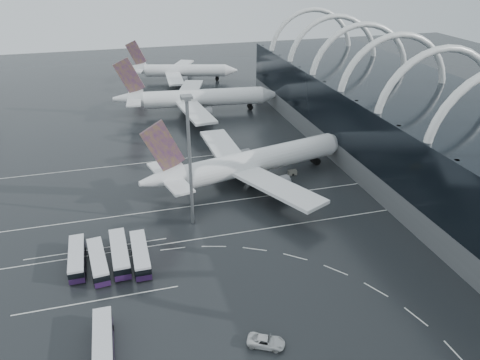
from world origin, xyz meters
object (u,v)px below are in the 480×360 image
object	(u,v)px
floodlight_mast	(189,147)
airliner_gate_b	(195,99)
bus_row_near_b	(98,261)
gse_cart_belly_a	(281,185)
bus_row_near_c	(120,253)
gse_cart_belly_e	(245,164)
bus_row_far_b	(103,343)
gse_cart_belly_d	(292,172)
airliner_main	(251,163)
van_curve_a	(266,341)
airliner_gate_c	(179,71)
bus_row_near_a	(77,258)
bus_row_near_d	(140,254)

from	to	relation	value
floodlight_mast	airliner_gate_b	bearing A→B (deg)	78.80
bus_row_near_b	floodlight_mast	bearing A→B (deg)	-66.49
gse_cart_belly_a	bus_row_near_c	bearing A→B (deg)	-152.95
airliner_gate_b	gse_cart_belly_e	size ratio (longest dim) A/B	24.42
bus_row_far_b	gse_cart_belly_d	world-z (taller)	bus_row_far_b
airliner_main	floodlight_mast	world-z (taller)	floodlight_mast
gse_cart_belly_d	bus_row_far_b	bearing A→B (deg)	-135.10
bus_row_far_b	airliner_gate_b	bearing A→B (deg)	-17.24
bus_row_far_b	van_curve_a	xyz separation A→B (m)	(23.95, -5.49, -0.90)
gse_cart_belly_e	van_curve_a	bearing A→B (deg)	-103.41
van_curve_a	floodlight_mast	world-z (taller)	floodlight_mast
bus_row_near_c	van_curve_a	bearing A→B (deg)	-145.94
airliner_gate_c	bus_row_near_c	distance (m)	136.23
airliner_main	floodlight_mast	size ratio (longest dim) A/B	2.10
bus_row_near_b	floodlight_mast	xyz separation A→B (m)	(20.23, 11.49, 16.51)
airliner_gate_b	floodlight_mast	bearing A→B (deg)	-95.00
airliner_gate_c	bus_row_near_a	xyz separation A→B (m)	(-40.67, -131.37, -2.82)
bus_row_near_b	gse_cart_belly_d	distance (m)	57.80
bus_row_near_a	van_curve_a	size ratio (longest dim) A/B	2.17
bus_row_near_c	airliner_gate_c	bearing A→B (deg)	-15.99
bus_row_near_b	gse_cart_belly_e	distance (m)	54.40
bus_row_near_c	gse_cart_belly_d	size ratio (longest dim) A/B	6.02
bus_row_near_b	airliner_main	bearing A→B (deg)	-60.34
floodlight_mast	gse_cart_belly_e	size ratio (longest dim) A/B	11.71
airliner_main	bus_row_near_a	world-z (taller)	airliner_main
gse_cart_belly_a	van_curve_a	bearing A→B (deg)	-112.51
airliner_main	bus_row_near_d	distance (m)	41.45
airliner_main	airliner_gate_b	bearing A→B (deg)	79.69
bus_row_near_c	bus_row_near_d	world-z (taller)	bus_row_near_c
airliner_gate_c	gse_cart_belly_d	size ratio (longest dim) A/B	22.05
bus_row_near_c	bus_row_far_b	size ratio (longest dim) A/B	1.08
gse_cart_belly_a	gse_cart_belly_d	distance (m)	8.40
bus_row_near_b	gse_cart_belly_d	size ratio (longest dim) A/B	5.64
bus_row_near_a	bus_row_near_b	world-z (taller)	bus_row_near_b
airliner_main	van_curve_a	distance (m)	56.38
airliner_gate_c	bus_row_near_b	world-z (taller)	airliner_gate_c
van_curve_a	gse_cart_belly_d	bearing A→B (deg)	2.52
gse_cart_belly_e	bus_row_near_a	bearing A→B (deg)	-141.31
airliner_gate_b	airliner_gate_c	xyz separation A→B (m)	(1.60, 46.60, -0.73)
gse_cart_belly_d	bus_row_near_a	bearing A→B (deg)	-154.21
airliner_gate_c	bus_row_near_d	size ratio (longest dim) A/B	3.82
bus_row_near_a	airliner_gate_c	bearing A→B (deg)	-18.08
bus_row_far_b	floodlight_mast	bearing A→B (deg)	-30.49
airliner_gate_b	van_curve_a	size ratio (longest dim) A/B	10.39
van_curve_a	airliner_gate_c	bearing A→B (deg)	23.26
bus_row_near_c	gse_cart_belly_a	world-z (taller)	bus_row_near_c
gse_cart_belly_d	bus_row_near_b	bearing A→B (deg)	-150.60
bus_row_far_b	gse_cart_belly_d	xyz separation A→B (m)	(49.77, 49.60, -1.09)
gse_cart_belly_a	bus_row_far_b	bearing A→B (deg)	-135.56
bus_row_far_b	gse_cart_belly_a	bearing A→B (deg)	-45.06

